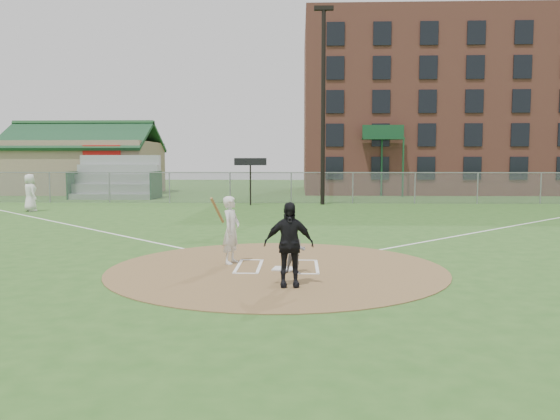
{
  "coord_description": "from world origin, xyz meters",
  "views": [
    {
      "loc": [
        0.57,
        -13.5,
        2.66
      ],
      "look_at": [
        0.0,
        2.0,
        1.3
      ],
      "focal_mm": 35.0,
      "sensor_mm": 36.0,
      "label": 1
    }
  ],
  "objects_px": {
    "catcher": "(294,250)",
    "ondeck_player": "(30,193)",
    "batter_at_plate": "(231,230)",
    "home_plate": "(283,269)",
    "umpire": "(289,244)"
  },
  "relations": [
    {
      "from": "umpire",
      "to": "ondeck_player",
      "type": "relative_size",
      "value": 0.89
    },
    {
      "from": "ondeck_player",
      "to": "batter_at_plate",
      "type": "bearing_deg",
      "value": 174.09
    },
    {
      "from": "catcher",
      "to": "batter_at_plate",
      "type": "bearing_deg",
      "value": 150.72
    },
    {
      "from": "batter_at_plate",
      "to": "catcher",
      "type": "bearing_deg",
      "value": -37.36
    },
    {
      "from": "catcher",
      "to": "umpire",
      "type": "relative_size",
      "value": 0.62
    },
    {
      "from": "catcher",
      "to": "batter_at_plate",
      "type": "height_order",
      "value": "batter_at_plate"
    },
    {
      "from": "catcher",
      "to": "ondeck_player",
      "type": "bearing_deg",
      "value": 139.86
    },
    {
      "from": "catcher",
      "to": "ondeck_player",
      "type": "xyz_separation_m",
      "value": [
        -14.52,
        16.25,
        0.44
      ]
    },
    {
      "from": "ondeck_player",
      "to": "catcher",
      "type": "bearing_deg",
      "value": 175.23
    },
    {
      "from": "catcher",
      "to": "umpire",
      "type": "xyz_separation_m",
      "value": [
        -0.11,
        -1.31,
        0.35
      ]
    },
    {
      "from": "home_plate",
      "to": "ondeck_player",
      "type": "bearing_deg",
      "value": 132.15
    },
    {
      "from": "umpire",
      "to": "ondeck_player",
      "type": "height_order",
      "value": "ondeck_player"
    },
    {
      "from": "home_plate",
      "to": "catcher",
      "type": "relative_size",
      "value": 0.44
    },
    {
      "from": "umpire",
      "to": "batter_at_plate",
      "type": "relative_size",
      "value": 1.02
    },
    {
      "from": "umpire",
      "to": "batter_at_plate",
      "type": "bearing_deg",
      "value": 116.46
    }
  ]
}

